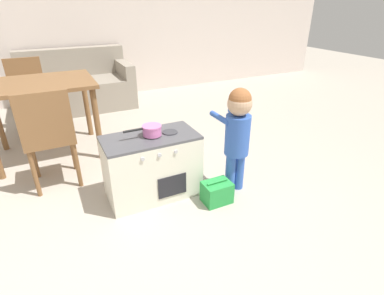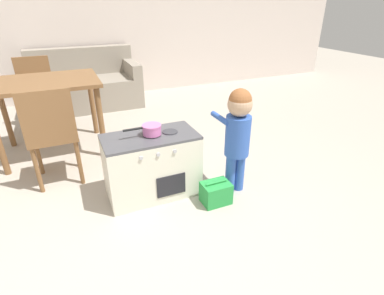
{
  "view_description": "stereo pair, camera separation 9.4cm",
  "coord_description": "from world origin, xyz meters",
  "px_view_note": "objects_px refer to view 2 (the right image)",
  "views": [
    {
      "loc": [
        -0.33,
        -1.26,
        1.46
      ],
      "look_at": [
        0.62,
        0.67,
        0.39
      ],
      "focal_mm": 28.0,
      "sensor_mm": 36.0,
      "label": 1
    },
    {
      "loc": [
        -0.25,
        -1.3,
        1.46
      ],
      "look_at": [
        0.62,
        0.67,
        0.39
      ],
      "focal_mm": 28.0,
      "sensor_mm": 36.0,
      "label": 2
    }
  ],
  "objects_px": {
    "dining_chair_near": "(52,134)",
    "dining_chair_far": "(37,92)",
    "toy_basket": "(216,193)",
    "play_kitchen": "(152,165)",
    "couch": "(86,86)",
    "dining_table": "(45,92)",
    "toy_pot": "(151,129)",
    "child_figure": "(238,129)"
  },
  "relations": [
    {
      "from": "child_figure",
      "to": "couch",
      "type": "height_order",
      "value": "child_figure"
    },
    {
      "from": "child_figure",
      "to": "toy_pot",
      "type": "bearing_deg",
      "value": 159.64
    },
    {
      "from": "toy_pot",
      "to": "toy_basket",
      "type": "bearing_deg",
      "value": -39.23
    },
    {
      "from": "toy_pot",
      "to": "couch",
      "type": "height_order",
      "value": "couch"
    },
    {
      "from": "dining_chair_near",
      "to": "dining_chair_far",
      "type": "bearing_deg",
      "value": 95.56
    },
    {
      "from": "dining_table",
      "to": "play_kitchen",
      "type": "bearing_deg",
      "value": -58.94
    },
    {
      "from": "toy_basket",
      "to": "dining_chair_far",
      "type": "relative_size",
      "value": 0.26
    },
    {
      "from": "toy_pot",
      "to": "dining_table",
      "type": "height_order",
      "value": "dining_table"
    },
    {
      "from": "toy_pot",
      "to": "child_figure",
      "type": "distance_m",
      "value": 0.66
    },
    {
      "from": "play_kitchen",
      "to": "dining_table",
      "type": "bearing_deg",
      "value": 121.06
    },
    {
      "from": "play_kitchen",
      "to": "couch",
      "type": "relative_size",
      "value": 0.48
    },
    {
      "from": "toy_basket",
      "to": "dining_chair_far",
      "type": "distance_m",
      "value": 2.59
    },
    {
      "from": "toy_pot",
      "to": "dining_chair_near",
      "type": "bearing_deg",
      "value": 145.27
    },
    {
      "from": "toy_pot",
      "to": "dining_chair_far",
      "type": "height_order",
      "value": "dining_chair_far"
    },
    {
      "from": "dining_chair_near",
      "to": "couch",
      "type": "xyz_separation_m",
      "value": [
        0.47,
        2.14,
        -0.16
      ]
    },
    {
      "from": "play_kitchen",
      "to": "couch",
      "type": "bearing_deg",
      "value": 94.74
    },
    {
      "from": "play_kitchen",
      "to": "child_figure",
      "type": "distance_m",
      "value": 0.74
    },
    {
      "from": "toy_pot",
      "to": "dining_chair_far",
      "type": "distance_m",
      "value": 2.1
    },
    {
      "from": "dining_chair_far",
      "to": "child_figure",
      "type": "bearing_deg",
      "value": 124.33
    },
    {
      "from": "toy_basket",
      "to": "couch",
      "type": "distance_m",
      "value": 3.03
    },
    {
      "from": "dining_table",
      "to": "couch",
      "type": "height_order",
      "value": "couch"
    },
    {
      "from": "toy_basket",
      "to": "couch",
      "type": "height_order",
      "value": "couch"
    },
    {
      "from": "toy_pot",
      "to": "child_figure",
      "type": "height_order",
      "value": "child_figure"
    },
    {
      "from": "play_kitchen",
      "to": "toy_pot",
      "type": "relative_size",
      "value": 2.49
    },
    {
      "from": "child_figure",
      "to": "dining_table",
      "type": "xyz_separation_m",
      "value": [
        -1.34,
        1.4,
        0.08
      ]
    },
    {
      "from": "toy_pot",
      "to": "couch",
      "type": "bearing_deg",
      "value": 95.05
    },
    {
      "from": "dining_chair_far",
      "to": "dining_table",
      "type": "bearing_deg",
      "value": 99.58
    },
    {
      "from": "couch",
      "to": "dining_chair_near",
      "type": "bearing_deg",
      "value": -102.45
    },
    {
      "from": "toy_pot",
      "to": "dining_chair_near",
      "type": "height_order",
      "value": "dining_chair_near"
    },
    {
      "from": "play_kitchen",
      "to": "dining_chair_near",
      "type": "xyz_separation_m",
      "value": [
        -0.69,
        0.49,
        0.2
      ]
    },
    {
      "from": "play_kitchen",
      "to": "child_figure",
      "type": "height_order",
      "value": "child_figure"
    },
    {
      "from": "toy_basket",
      "to": "couch",
      "type": "bearing_deg",
      "value": 102.06
    },
    {
      "from": "dining_chair_far",
      "to": "toy_pot",
      "type": "bearing_deg",
      "value": 113.77
    },
    {
      "from": "dining_table",
      "to": "dining_chair_far",
      "type": "height_order",
      "value": "dining_chair_far"
    },
    {
      "from": "play_kitchen",
      "to": "dining_table",
      "type": "distance_m",
      "value": 1.42
    },
    {
      "from": "toy_basket",
      "to": "dining_chair_near",
      "type": "distance_m",
      "value": 1.42
    },
    {
      "from": "child_figure",
      "to": "couch",
      "type": "distance_m",
      "value": 3.0
    },
    {
      "from": "dining_chair_near",
      "to": "dining_chair_far",
      "type": "relative_size",
      "value": 1.0
    },
    {
      "from": "toy_pot",
      "to": "dining_table",
      "type": "xyz_separation_m",
      "value": [
        -0.72,
        1.17,
        0.07
      ]
    },
    {
      "from": "toy_basket",
      "to": "dining_chair_near",
      "type": "height_order",
      "value": "dining_chair_near"
    },
    {
      "from": "child_figure",
      "to": "dining_table",
      "type": "distance_m",
      "value": 1.94
    },
    {
      "from": "toy_pot",
      "to": "play_kitchen",
      "type": "bearing_deg",
      "value": -178.07
    }
  ]
}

